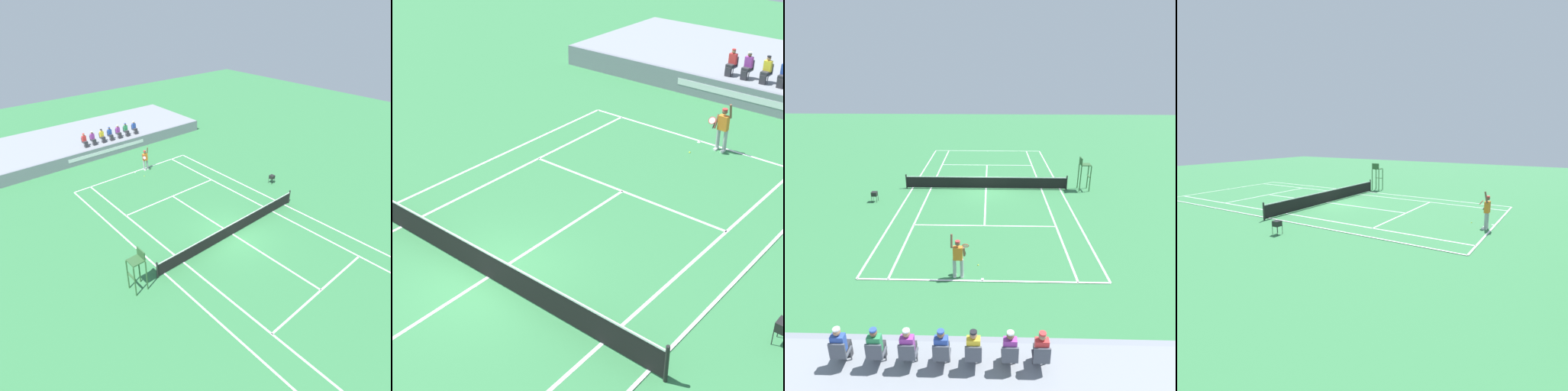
# 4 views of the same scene
# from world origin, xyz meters

# --- Properties ---
(ground_plane) EXTENTS (80.00, 80.00, 0.00)m
(ground_plane) POSITION_xyz_m (0.00, 0.00, 0.00)
(ground_plane) COLOR #337542
(court) EXTENTS (11.08, 23.88, 0.03)m
(court) POSITION_xyz_m (0.00, 0.00, 0.01)
(court) COLOR #337542
(court) RESTS_ON ground
(net) EXTENTS (11.98, 0.10, 1.07)m
(net) POSITION_xyz_m (0.00, 0.00, 0.52)
(net) COLOR black
(net) RESTS_ON ground
(barrier_wall) EXTENTS (22.43, 0.25, 1.09)m
(barrier_wall) POSITION_xyz_m (0.00, 16.48, 0.55)
(barrier_wall) COLOR gray
(barrier_wall) RESTS_ON ground
(spectator_seated_0) EXTENTS (0.44, 0.60, 1.27)m
(spectator_seated_0) POSITION_xyz_m (-1.68, 17.48, 1.71)
(spectator_seated_0) COLOR #474C56
(spectator_seated_0) RESTS_ON bleacher_platform
(spectator_seated_1) EXTENTS (0.44, 0.60, 1.27)m
(spectator_seated_1) POSITION_xyz_m (-0.85, 17.48, 1.71)
(spectator_seated_1) COLOR #474C56
(spectator_seated_1) RESTS_ON bleacher_platform
(spectator_seated_2) EXTENTS (0.44, 0.60, 1.27)m
(spectator_seated_2) POSITION_xyz_m (0.11, 17.48, 1.71)
(spectator_seated_2) COLOR #474C56
(spectator_seated_2) RESTS_ON bleacher_platform
(tennis_player) EXTENTS (0.77, 0.62, 2.08)m
(tennis_player) POSITION_xyz_m (1.05, 11.61, 0.99)
(tennis_player) COLOR #9E9EA3
(tennis_player) RESTS_ON ground
(tennis_ball) EXTENTS (0.07, 0.07, 0.07)m
(tennis_ball) POSITION_xyz_m (0.23, 10.64, 0.03)
(tennis_ball) COLOR #D1E533
(tennis_ball) RESTS_ON ground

